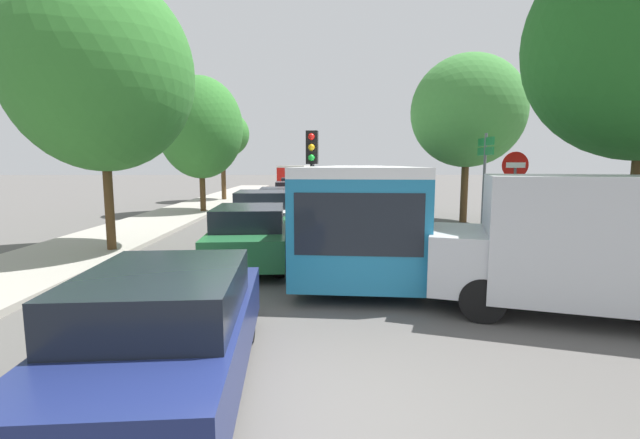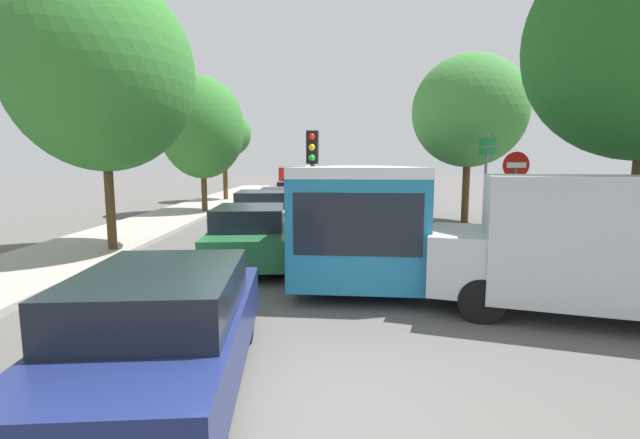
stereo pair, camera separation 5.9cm
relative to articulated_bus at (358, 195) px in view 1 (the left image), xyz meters
name	(u,v)px [view 1 (the left image)]	position (x,y,z in m)	size (l,w,h in m)	color
ground_plane	(309,415)	(-1.64, -11.11, -1.41)	(200.00, 200.00, 0.00)	#565451
kerb_strip_left	(195,208)	(-8.28, 8.88, -1.34)	(3.20, 49.99, 0.14)	#9E998E
articulated_bus	(358,195)	(0.00, 0.00, 0.00)	(4.15, 16.56, 2.43)	teal
city_bus_rear	(297,175)	(-3.26, 28.88, -0.02)	(3.29, 11.31, 2.40)	red
queued_car_navy	(167,330)	(-3.18, -10.64, -0.70)	(1.92, 4.10, 1.39)	navy
queued_car_green	(250,235)	(-3.18, -4.56, -0.67)	(2.02, 4.30, 1.46)	#236638
queued_car_white	(262,212)	(-3.45, 0.17, -0.62)	(2.14, 4.55, 1.55)	white
queued_car_silver	(277,201)	(-3.40, 5.89, -0.71)	(1.89, 4.02, 1.37)	#B7BABF
queued_car_red	(289,193)	(-3.12, 11.33, -0.68)	(1.98, 4.22, 1.44)	#B21E19
queued_car_graphite	(293,188)	(-3.10, 16.56, -0.63)	(2.10, 4.48, 1.52)	#47474C
white_van	(605,242)	(3.11, -8.38, -0.16)	(5.36, 3.43, 2.31)	#B7BABF
traffic_light	(312,164)	(-1.63, -3.25, 1.09)	(0.35, 0.38, 3.40)	#56595E
no_entry_sign	(514,188)	(3.70, -3.90, 0.47)	(0.70, 0.08, 2.82)	#56595E
direction_sign_post	(485,163)	(4.60, 0.36, 1.15)	(0.10, 1.40, 3.60)	#56595E
tree_left_mid	(102,77)	(-7.18, -3.32, 3.38)	(4.81, 4.81, 7.54)	#51381E
tree_left_far	(200,128)	(-7.22, 6.65, 2.89)	(4.18, 4.18, 6.82)	#51381E
tree_left_distant	(222,134)	(-7.68, 14.00, 3.11)	(3.57, 3.57, 6.14)	#51381E
tree_right_mid	(468,111)	(4.90, 3.21, 3.30)	(4.72, 4.72, 7.05)	#51381E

